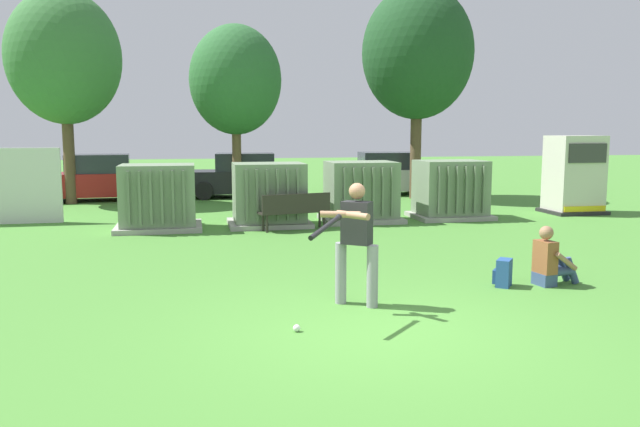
% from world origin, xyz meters
% --- Properties ---
extents(ground_plane, '(96.00, 96.00, 0.00)m').
position_xyz_m(ground_plane, '(0.00, 0.00, 0.00)').
color(ground_plane, '#478433').
extents(transformer_west, '(2.10, 1.70, 1.62)m').
position_xyz_m(transformer_west, '(-3.02, 8.74, 0.79)').
color(transformer_west, '#9E9B93').
rests_on(transformer_west, ground).
extents(transformer_mid_west, '(2.10, 1.70, 1.62)m').
position_xyz_m(transformer_mid_west, '(-0.24, 8.84, 0.79)').
color(transformer_mid_west, '#9E9B93').
rests_on(transformer_mid_west, ground).
extents(transformer_mid_east, '(2.10, 1.70, 1.62)m').
position_xyz_m(transformer_mid_east, '(2.30, 9.12, 0.79)').
color(transformer_mid_east, '#9E9B93').
rests_on(transformer_mid_east, ground).
extents(transformer_east, '(2.10, 1.70, 1.62)m').
position_xyz_m(transformer_east, '(4.92, 9.21, 0.79)').
color(transformer_east, '#9E9B93').
rests_on(transformer_east, ground).
extents(generator_enclosure, '(1.60, 1.40, 2.30)m').
position_xyz_m(generator_enclosure, '(8.94, 9.49, 1.14)').
color(generator_enclosure, '#262626').
rests_on(generator_enclosure, ground).
extents(park_bench, '(1.84, 0.81, 0.92)m').
position_xyz_m(park_bench, '(0.30, 7.92, 0.54)').
color(park_bench, '#2D2823').
rests_on(park_bench, ground).
extents(batter, '(1.18, 1.43, 1.74)m').
position_xyz_m(batter, '(0.03, 1.05, 0.98)').
color(batter, gray).
rests_on(batter, ground).
extents(sports_ball, '(0.09, 0.09, 0.09)m').
position_xyz_m(sports_ball, '(-0.96, 0.08, 0.04)').
color(sports_ball, white).
rests_on(sports_ball, ground).
extents(seated_spectator, '(0.76, 0.60, 0.96)m').
position_xyz_m(seated_spectator, '(3.40, 1.63, 0.38)').
color(seated_spectator, '#384C75').
rests_on(seated_spectator, ground).
extents(backpack, '(0.37, 0.37, 0.44)m').
position_xyz_m(backpack, '(2.62, 1.68, 0.21)').
color(backpack, '#264C8C').
rests_on(backpack, ground).
extents(tree_left, '(3.66, 3.66, 6.99)m').
position_xyz_m(tree_left, '(-6.19, 15.05, 4.80)').
color(tree_left, brown).
rests_on(tree_left, ground).
extents(tree_center_left, '(3.18, 3.18, 6.08)m').
position_xyz_m(tree_center_left, '(-0.62, 15.07, 4.17)').
color(tree_center_left, brown).
rests_on(tree_center_left, ground).
extents(tree_center_right, '(3.93, 3.93, 7.50)m').
position_xyz_m(tree_center_right, '(5.74, 14.33, 5.15)').
color(tree_center_right, brown).
rests_on(tree_center_right, ground).
extents(parked_car_leftmost, '(4.31, 2.15, 1.62)m').
position_xyz_m(parked_car_leftmost, '(-5.51, 15.87, 0.75)').
color(parked_car_leftmost, maroon).
rests_on(parked_car_leftmost, ground).
extents(parked_car_left_of_center, '(4.35, 2.23, 1.62)m').
position_xyz_m(parked_car_left_of_center, '(-0.36, 16.04, 0.75)').
color(parked_car_left_of_center, black).
rests_on(parked_car_left_of_center, ground).
extents(parked_car_right_of_center, '(4.32, 2.16, 1.62)m').
position_xyz_m(parked_car_right_of_center, '(5.10, 15.94, 0.75)').
color(parked_car_right_of_center, '#B2B2B7').
rests_on(parked_car_right_of_center, ground).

